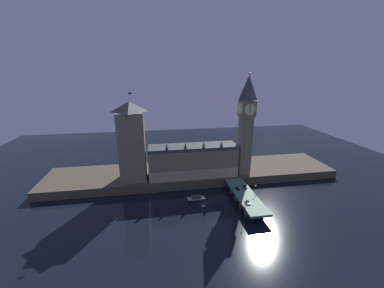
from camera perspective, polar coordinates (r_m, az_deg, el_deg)
The scene contains 16 objects.
ground_plane at distance 155.15m, azimuth 2.74°, elevation -13.95°, with size 400.00×400.00×0.00m, color black.
embankment at distance 187.66m, azimuth 0.25°, elevation -7.06°, with size 220.00×42.00×6.26m.
parliament_hall at distance 172.74m, azimuth 0.20°, elevation -4.02°, with size 63.82×17.53×27.50m.
clock_tower at distance 171.92m, azimuth 12.98°, elevation 4.98°, with size 10.34×10.45×73.28m.
victoria_tower at distance 167.23m, azimuth -14.36°, elevation 0.59°, with size 17.92×17.92×61.16m.
bridge at distance 156.11m, azimuth 12.83°, elevation -12.50°, with size 12.64×46.00×5.99m.
car_northbound_lead at distance 159.82m, azimuth 10.97°, elevation -10.57°, with size 1.84×4.42×1.30m.
car_northbound_trail at distance 146.07m, azimuth 13.31°, elevation -13.55°, with size 2.09×4.68×1.40m.
car_southbound_trail at distance 162.72m, azimuth 12.69°, elevation -10.12°, with size 1.86×3.82×1.51m.
pedestrian_near_rail at distance 142.63m, azimuth 12.71°, elevation -14.18°, with size 0.38×0.38×1.76m.
pedestrian_mid_walk at distance 154.55m, azimuth 15.25°, elevation -11.81°, with size 0.38×0.38×1.61m.
pedestrian_far_rail at distance 158.80m, azimuth 10.02°, elevation -10.61°, with size 0.38×0.38×1.60m.
street_lamp_near at distance 139.45m, azimuth 12.95°, elevation -13.61°, with size 1.34×0.60×6.05m.
street_lamp_mid at distance 155.53m, azimuth 15.04°, elevation -10.30°, with size 1.34×0.60×6.31m.
street_lamp_far at distance 163.40m, azimuth 9.09°, elevation -8.32°, with size 1.34×0.60×7.09m.
boat_upstream at distance 156.71m, azimuth 1.03°, elevation -13.09°, with size 13.15×5.46×3.19m.
Camera 1 is at (-28.82, -129.69, 80.14)m, focal length 22.00 mm.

